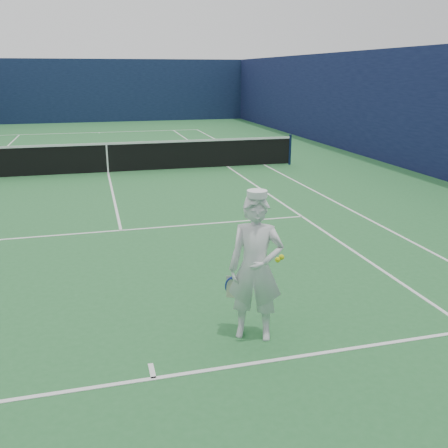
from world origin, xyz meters
name	(u,v)px	position (x,y,z in m)	size (l,w,h in m)	color
ground	(108,173)	(0.00, 0.00, 0.00)	(80.00, 80.00, 0.00)	#286A34
court_markings	(108,173)	(0.00, 0.00, 0.00)	(11.03, 23.83, 0.01)	white
windscreen_fence	(104,111)	(0.00, 0.00, 2.00)	(20.12, 36.12, 4.00)	#0F1B3A
tennis_net	(107,157)	(0.00, 0.00, 0.55)	(12.88, 0.09, 1.07)	#141E4C
tennis_player	(256,268)	(1.35, -11.28, 0.92)	(0.79, 0.73, 1.89)	white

